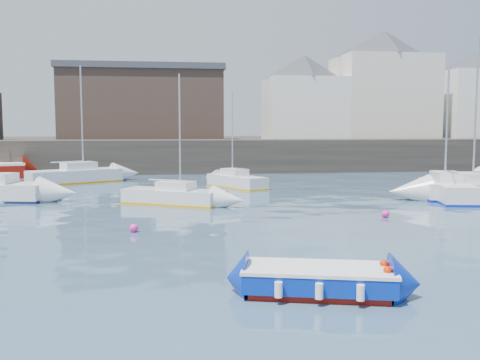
{
  "coord_description": "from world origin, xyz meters",
  "views": [
    {
      "loc": [
        -3.68,
        -14.55,
        4.15
      ],
      "look_at": [
        0.0,
        12.0,
        1.5
      ],
      "focal_mm": 40.0,
      "sensor_mm": 36.0,
      "label": 1
    }
  ],
  "objects": [
    {
      "name": "water",
      "position": [
        0.0,
        0.0,
        0.0
      ],
      "size": [
        220.0,
        220.0,
        0.0
      ],
      "primitive_type": "plane",
      "color": "#2D4760",
      "rests_on": "ground"
    },
    {
      "name": "quay_wall",
      "position": [
        0.0,
        35.0,
        1.5
      ],
      "size": [
        90.0,
        5.0,
        3.0
      ],
      "primitive_type": "cube",
      "color": "#28231E",
      "rests_on": "ground"
    },
    {
      "name": "land_strip",
      "position": [
        0.0,
        53.0,
        1.4
      ],
      "size": [
        90.0,
        32.0,
        2.8
      ],
      "primitive_type": "cube",
      "color": "#28231E",
      "rests_on": "ground"
    },
    {
      "name": "bldg_east_a",
      "position": [
        20.0,
        42.0,
        8.81
      ],
      "size": [
        13.36,
        13.36,
        11.8
      ],
      "color": "beige",
      "rests_on": "land_strip"
    },
    {
      "name": "bldg_east_b",
      "position": [
        31.0,
        41.5,
        7.87
      ],
      "size": [
        11.88,
        11.88,
        9.95
      ],
      "color": "white",
      "rests_on": "land_strip"
    },
    {
      "name": "bldg_east_d",
      "position": [
        11.0,
        41.5,
        7.36
      ],
      "size": [
        11.14,
        11.14,
        8.95
      ],
      "color": "white",
      "rests_on": "land_strip"
    },
    {
      "name": "warehouse",
      "position": [
        -6.0,
        43.0,
        6.62
      ],
      "size": [
        16.4,
        10.4,
        7.6
      ],
      "color": "#3D2D26",
      "rests_on": "land_strip"
    },
    {
      "name": "blue_dinghy",
      "position": [
        0.03,
        -2.0,
        0.4
      ],
      "size": [
        4.02,
        2.51,
        0.71
      ],
      "color": "maroon",
      "rests_on": "ground"
    },
    {
      "name": "sailboat_b",
      "position": [
        -3.38,
        14.36,
        0.45
      ],
      "size": [
        5.57,
        4.15,
        6.96
      ],
      "color": "silver",
      "rests_on": "ground"
    },
    {
      "name": "sailboat_c",
      "position": [
        12.25,
        13.87,
        0.58
      ],
      "size": [
        3.03,
        6.04,
        7.61
      ],
      "color": "silver",
      "rests_on": "ground"
    },
    {
      "name": "sailboat_f",
      "position": [
        1.13,
        21.92,
        0.47
      ],
      "size": [
        3.89,
        5.26,
        6.64
      ],
      "color": "silver",
      "rests_on": "ground"
    },
    {
      "name": "sailboat_h",
      "position": [
        -10.43,
        26.48,
        0.57
      ],
      "size": [
        6.96,
        5.21,
        8.71
      ],
      "color": "silver",
      "rests_on": "ground"
    },
    {
      "name": "buoy_near",
      "position": [
        -5.0,
        6.76,
        0.0
      ],
      "size": [
        0.35,
        0.35,
        0.35
      ],
      "primitive_type": "sphere",
      "color": "#FF2698",
      "rests_on": "ground"
    },
    {
      "name": "buoy_mid",
      "position": [
        6.33,
        8.7,
        0.0
      ],
      "size": [
        0.36,
        0.36,
        0.36
      ],
      "primitive_type": "sphere",
      "color": "#FF2698",
      "rests_on": "ground"
    },
    {
      "name": "buoy_far",
      "position": [
        -0.09,
        17.91,
        0.0
      ],
      "size": [
        0.34,
        0.34,
        0.34
      ],
      "primitive_type": "sphere",
      "color": "#FF2698",
      "rests_on": "ground"
    }
  ]
}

